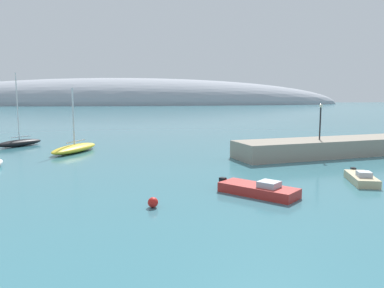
% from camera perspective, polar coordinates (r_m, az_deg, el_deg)
% --- Properties ---
extents(breakwater_rocks, '(22.87, 9.41, 1.86)m').
position_cam_1_polar(breakwater_rocks, '(44.81, 20.15, -0.44)').
color(breakwater_rocks, gray).
rests_on(breakwater_rocks, ground).
extents(distant_ridge, '(298.68, 65.76, 35.17)m').
position_cam_1_polar(distant_ridge, '(260.00, -9.99, 5.86)').
color(distant_ridge, '#999EA8').
rests_on(distant_ridge, ground).
extents(sailboat_black_near_shore, '(5.29, 5.94, 9.49)m').
position_cam_1_polar(sailboat_black_near_shore, '(54.35, -24.49, 0.22)').
color(sailboat_black_near_shore, black).
rests_on(sailboat_black_near_shore, water).
extents(sailboat_yellow_end_of_line, '(5.47, 8.37, 7.48)m').
position_cam_1_polar(sailboat_yellow_end_of_line, '(46.42, -17.24, -0.58)').
color(sailboat_yellow_end_of_line, yellow).
rests_on(sailboat_yellow_end_of_line, water).
extents(motorboat_sand_foreground, '(2.74, 4.80, 1.00)m').
position_cam_1_polar(motorboat_sand_foreground, '(31.97, 24.09, -4.71)').
color(motorboat_sand_foreground, '#C6B284').
rests_on(motorboat_sand_foreground, water).
extents(motorboat_red_alongside_breakwater, '(5.09, 5.24, 1.05)m').
position_cam_1_polar(motorboat_red_alongside_breakwater, '(26.10, 9.98, -6.75)').
color(motorboat_red_alongside_breakwater, red).
rests_on(motorboat_red_alongside_breakwater, water).
extents(mooring_buoy_red, '(0.63, 0.63, 0.63)m').
position_cam_1_polar(mooring_buoy_red, '(23.07, -5.89, -8.72)').
color(mooring_buoy_red, red).
rests_on(mooring_buoy_red, water).
extents(harbor_lamp_post, '(0.36, 0.36, 3.85)m').
position_cam_1_polar(harbor_lamp_post, '(43.15, 18.73, 3.79)').
color(harbor_lamp_post, black).
rests_on(harbor_lamp_post, breakwater_rocks).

